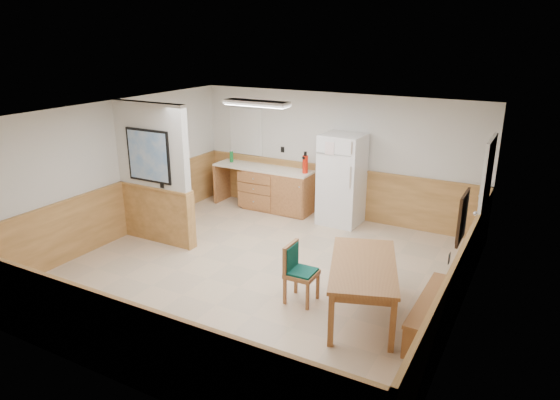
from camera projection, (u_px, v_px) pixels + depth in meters
The scene contains 20 objects.
ground at pixel (259, 271), 7.91m from camera, with size 6.00×6.00×0.00m, color tan.
ceiling at pixel (257, 114), 7.11m from camera, with size 6.00×6.00×0.02m, color white.
back_wall at pixel (335, 156), 10.00m from camera, with size 6.00×0.02×2.50m, color silver.
right_wall at pixel (467, 233), 6.14m from camera, with size 0.02×6.00×2.50m, color silver.
left_wall at pixel (114, 172), 8.87m from camera, with size 0.02×6.00×2.50m, color silver.
wainscot_back at pixel (334, 192), 10.23m from camera, with size 6.00×0.04×1.00m, color tan.
wainscot_right at pixel (458, 287), 6.39m from camera, with size 0.04×6.00×1.00m, color tan.
wainscot_left at pixel (119, 211), 9.10m from camera, with size 0.04×6.00×1.00m, color tan.
partition_wall at pixel (154, 175), 8.70m from camera, with size 1.50×0.20×2.50m.
kitchen_counter at pixel (275, 189), 10.54m from camera, with size 2.20×0.61×1.00m.
exterior_door at pixel (483, 204), 7.80m from camera, with size 0.07×1.02×2.15m.
kitchen_window at pixel (246, 132), 10.84m from camera, with size 0.80×0.04×1.00m.
wall_painting at pixel (462, 217), 5.81m from camera, with size 0.04×0.50×0.60m.
fluorescent_fixture at pixel (256, 103), 8.57m from camera, with size 1.20×0.30×0.09m.
refrigerator at pixel (342, 180), 9.67m from camera, with size 0.81×0.73×1.78m.
dining_table at pixel (363, 270), 6.50m from camera, with size 1.34×1.86×0.75m.
dining_bench at pixel (432, 307), 6.23m from camera, with size 0.36×1.54×0.45m.
dining_chair at pixel (296, 268), 6.92m from camera, with size 0.56×0.41×0.85m.
fire_extinguisher at pixel (305, 164), 10.03m from camera, with size 0.14×0.14×0.44m.
soap_bottle at pixel (231, 157), 10.92m from camera, with size 0.08×0.08×0.24m, color #167D33.
Camera 1 is at (3.71, -6.10, 3.59)m, focal length 32.00 mm.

